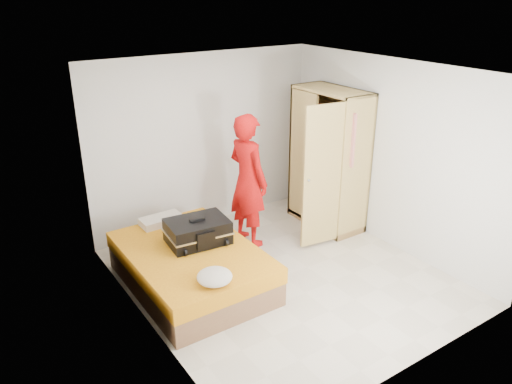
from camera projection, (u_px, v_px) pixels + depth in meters
room at (285, 182)px, 5.90m from camera, size 4.00×4.02×2.60m
bed at (192, 267)px, 6.13m from camera, size 1.42×2.02×0.50m
wardrobe at (328, 164)px, 7.42m from camera, size 1.17×1.20×2.10m
person at (248, 180)px, 6.92m from camera, size 0.54×0.75×1.90m
suitcase at (198, 231)px, 6.15m from camera, size 0.81×0.63×0.32m
round_cushion at (215, 277)px, 5.33m from camera, size 0.38×0.38×0.15m
pillow at (161, 220)px, 6.66m from camera, size 0.56×0.29×0.10m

